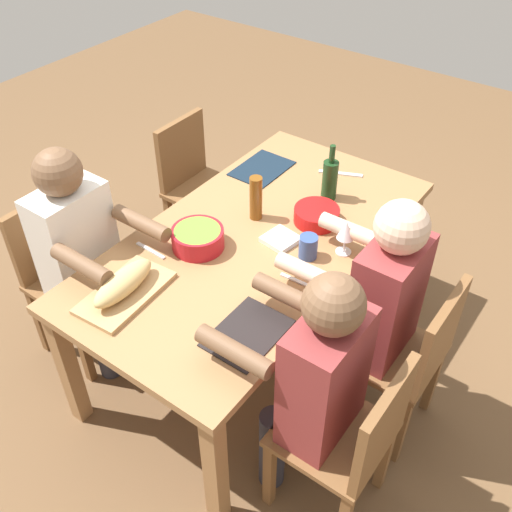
{
  "coord_description": "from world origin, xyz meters",
  "views": [
    {
      "loc": [
        1.69,
        1.23,
        2.39
      ],
      "look_at": [
        0.0,
        0.0,
        0.63
      ],
      "focal_mm": 41.07,
      "sensor_mm": 36.0,
      "label": 1
    }
  ],
  "objects_px": {
    "serving_bowl_pasta": "(317,214)",
    "wine_glass": "(346,231)",
    "diner_near_right": "(83,250)",
    "serving_bowl_salad": "(198,237)",
    "chair_far_right": "(353,438)",
    "chair_far_center": "(409,354)",
    "cutting_board": "(125,293)",
    "bread_loaf": "(123,283)",
    "wine_bottle": "(330,179)",
    "diner_far_center": "(377,300)",
    "cup_far_center": "(308,247)",
    "napkin_stack": "(281,239)",
    "chair_near_right": "(66,269)",
    "diner_far_right": "(314,378)",
    "beer_bottle": "(256,198)",
    "chair_near_left": "(196,181)",
    "dining_table": "(256,251)"
  },
  "relations": [
    {
      "from": "serving_bowl_pasta",
      "to": "wine_glass",
      "type": "xyz_separation_m",
      "value": [
        0.12,
        0.22,
        0.07
      ]
    },
    {
      "from": "diner_near_right",
      "to": "serving_bowl_salad",
      "type": "height_order",
      "value": "diner_near_right"
    },
    {
      "from": "chair_far_right",
      "to": "serving_bowl_pasta",
      "type": "height_order",
      "value": "chair_far_right"
    },
    {
      "from": "chair_far_center",
      "to": "cutting_board",
      "type": "distance_m",
      "value": 1.21
    },
    {
      "from": "bread_loaf",
      "to": "wine_bottle",
      "type": "distance_m",
      "value": 1.13
    },
    {
      "from": "diner_far_center",
      "to": "cup_far_center",
      "type": "bearing_deg",
      "value": -93.95
    },
    {
      "from": "chair_far_right",
      "to": "napkin_stack",
      "type": "bearing_deg",
      "value": -127.62
    },
    {
      "from": "serving_bowl_pasta",
      "to": "serving_bowl_salad",
      "type": "bearing_deg",
      "value": -34.91
    },
    {
      "from": "diner_far_center",
      "to": "chair_far_right",
      "type": "bearing_deg",
      "value": 20.4
    },
    {
      "from": "chair_near_right",
      "to": "serving_bowl_salad",
      "type": "distance_m",
      "value": 0.76
    },
    {
      "from": "serving_bowl_salad",
      "to": "wine_glass",
      "type": "height_order",
      "value": "wine_glass"
    },
    {
      "from": "serving_bowl_pasta",
      "to": "wine_glass",
      "type": "relative_size",
      "value": 1.28
    },
    {
      "from": "diner_far_right",
      "to": "napkin_stack",
      "type": "bearing_deg",
      "value": -136.34
    },
    {
      "from": "chair_far_center",
      "to": "wine_bottle",
      "type": "bearing_deg",
      "value": -123.97
    },
    {
      "from": "bread_loaf",
      "to": "napkin_stack",
      "type": "height_order",
      "value": "bread_loaf"
    },
    {
      "from": "cup_far_center",
      "to": "napkin_stack",
      "type": "bearing_deg",
      "value": -96.22
    },
    {
      "from": "diner_far_center",
      "to": "chair_far_right",
      "type": "xyz_separation_m",
      "value": [
        0.49,
        0.18,
        -0.21
      ]
    },
    {
      "from": "serving_bowl_pasta",
      "to": "cup_far_center",
      "type": "xyz_separation_m",
      "value": [
        0.24,
        0.1,
        0.01
      ]
    },
    {
      "from": "chair_far_right",
      "to": "cup_far_center",
      "type": "height_order",
      "value": "chair_far_right"
    },
    {
      "from": "diner_far_right",
      "to": "beer_bottle",
      "type": "relative_size",
      "value": 5.45
    },
    {
      "from": "diner_near_right",
      "to": "serving_bowl_pasta",
      "type": "relative_size",
      "value": 5.63
    },
    {
      "from": "chair_far_center",
      "to": "serving_bowl_salad",
      "type": "relative_size",
      "value": 3.64
    },
    {
      "from": "chair_near_right",
      "to": "bread_loaf",
      "type": "distance_m",
      "value": 0.68
    },
    {
      "from": "wine_bottle",
      "to": "napkin_stack",
      "type": "relative_size",
      "value": 2.07
    },
    {
      "from": "diner_near_right",
      "to": "chair_near_left",
      "type": "bearing_deg",
      "value": -169.46
    },
    {
      "from": "dining_table",
      "to": "chair_near_right",
      "type": "bearing_deg",
      "value": -58.35
    },
    {
      "from": "chair_near_right",
      "to": "cutting_board",
      "type": "distance_m",
      "value": 0.66
    },
    {
      "from": "dining_table",
      "to": "chair_near_right",
      "type": "height_order",
      "value": "chair_near_right"
    },
    {
      "from": "diner_near_right",
      "to": "bread_loaf",
      "type": "distance_m",
      "value": 0.44
    },
    {
      "from": "chair_far_center",
      "to": "serving_bowl_pasta",
      "type": "distance_m",
      "value": 0.76
    },
    {
      "from": "chair_far_right",
      "to": "serving_bowl_pasta",
      "type": "distance_m",
      "value": 1.04
    },
    {
      "from": "chair_far_center",
      "to": "diner_far_center",
      "type": "distance_m",
      "value": 0.28
    },
    {
      "from": "dining_table",
      "to": "beer_bottle",
      "type": "xyz_separation_m",
      "value": [
        -0.12,
        -0.09,
        0.19
      ]
    },
    {
      "from": "chair_near_left",
      "to": "wine_bottle",
      "type": "bearing_deg",
      "value": 88.6
    },
    {
      "from": "dining_table",
      "to": "cutting_board",
      "type": "height_order",
      "value": "cutting_board"
    },
    {
      "from": "diner_near_right",
      "to": "chair_far_center",
      "type": "bearing_deg",
      "value": 109.19
    },
    {
      "from": "dining_table",
      "to": "beer_bottle",
      "type": "distance_m",
      "value": 0.25
    },
    {
      "from": "diner_near_right",
      "to": "napkin_stack",
      "type": "distance_m",
      "value": 0.9
    },
    {
      "from": "beer_bottle",
      "to": "wine_bottle",
      "type": "bearing_deg",
      "value": 150.99
    },
    {
      "from": "serving_bowl_salad",
      "to": "chair_far_center",
      "type": "bearing_deg",
      "value": 101.88
    },
    {
      "from": "diner_far_right",
      "to": "beer_bottle",
      "type": "xyz_separation_m",
      "value": [
        -0.62,
        -0.71,
        0.15
      ]
    },
    {
      "from": "wine_bottle",
      "to": "chair_near_right",
      "type": "bearing_deg",
      "value": -43.05
    },
    {
      "from": "chair_near_right",
      "to": "serving_bowl_pasta",
      "type": "xyz_separation_m",
      "value": [
        -0.76,
        0.96,
        0.3
      ]
    },
    {
      "from": "dining_table",
      "to": "diner_far_center",
      "type": "relative_size",
      "value": 1.5
    },
    {
      "from": "chair_near_left",
      "to": "wine_glass",
      "type": "distance_m",
      "value": 1.28
    },
    {
      "from": "diner_far_right",
      "to": "wine_glass",
      "type": "relative_size",
      "value": 7.23
    },
    {
      "from": "chair_far_right",
      "to": "serving_bowl_pasta",
      "type": "xyz_separation_m",
      "value": [
        -0.76,
        -0.64,
        0.3
      ]
    },
    {
      "from": "diner_far_right",
      "to": "chair_near_right",
      "type": "relative_size",
      "value": 1.41
    },
    {
      "from": "chair_far_center",
      "to": "serving_bowl_salad",
      "type": "height_order",
      "value": "chair_far_center"
    },
    {
      "from": "chair_far_center",
      "to": "serving_bowl_salad",
      "type": "bearing_deg",
      "value": -78.12
    }
  ]
}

